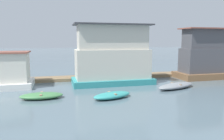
# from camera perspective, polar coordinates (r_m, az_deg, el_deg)

# --- Properties ---
(ground_plane) EXTENTS (200.00, 200.00, 0.00)m
(ground_plane) POSITION_cam_1_polar(r_m,az_deg,el_deg) (20.74, -0.69, -3.47)
(ground_plane) COLOR slate
(dock_walkway) EXTENTS (33.80, 2.05, 0.30)m
(dock_walkway) POSITION_cam_1_polar(r_m,az_deg,el_deg) (23.36, -2.30, -1.83)
(dock_walkway) COLOR #846B4C
(dock_walkway) RESTS_ON ground_plane
(houseboat_teal) EXTENTS (7.44, 3.34, 5.50)m
(houseboat_teal) POSITION_cam_1_polar(r_m,az_deg,el_deg) (20.30, 0.12, 3.47)
(houseboat_teal) COLOR teal
(houseboat_teal) RESTS_ON ground_plane
(houseboat_brown) EXTENTS (5.69, 3.21, 5.31)m
(houseboat_brown) POSITION_cam_1_polar(r_m,az_deg,el_deg) (25.29, 22.80, 3.25)
(houseboat_brown) COLOR brown
(houseboat_brown) RESTS_ON ground_plane
(dinghy_green) EXTENTS (2.95, 1.42, 0.42)m
(dinghy_green) POSITION_cam_1_polar(r_m,az_deg,el_deg) (16.08, -17.93, -6.40)
(dinghy_green) COLOR #47844C
(dinghy_green) RESTS_ON ground_plane
(dinghy_teal) EXTENTS (3.15, 2.08, 0.43)m
(dinghy_teal) POSITION_cam_1_polar(r_m,az_deg,el_deg) (15.40, 0.05, -6.61)
(dinghy_teal) COLOR teal
(dinghy_teal) RESTS_ON ground_plane
(dinghy_grey) EXTENTS (4.22, 2.59, 0.46)m
(dinghy_grey) POSITION_cam_1_polar(r_m,az_deg,el_deg) (19.26, 16.40, -3.96)
(dinghy_grey) COLOR gray
(dinghy_grey) RESTS_ON ground_plane
(mooring_post_near_right) EXTENTS (0.21, 0.21, 1.65)m
(mooring_post_near_right) POSITION_cam_1_polar(r_m,az_deg,el_deg) (23.52, 9.70, -0.21)
(mooring_post_near_right) COLOR brown
(mooring_post_near_right) RESTS_ON ground_plane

